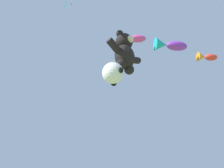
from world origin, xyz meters
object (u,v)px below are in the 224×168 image
at_px(teddy_bear_kite, 125,52).
at_px(fish_kite_violet, 169,45).
at_px(soccer_ball_kite, 113,73).
at_px(fish_kite_crimson, 206,57).
at_px(fish_kite_magenta, 131,39).

distance_m(teddy_bear_kite, fish_kite_violet, 5.10).
bearing_deg(soccer_ball_kite, fish_kite_crimson, -15.57).
bearing_deg(fish_kite_crimson, fish_kite_magenta, 143.15).
height_order(soccer_ball_kite, fish_kite_violet, fish_kite_violet).
relative_size(soccer_ball_kite, fish_kite_magenta, 0.61).
relative_size(teddy_bear_kite, soccer_ball_kite, 2.28).
height_order(fish_kite_violet, fish_kite_crimson, fish_kite_violet).
height_order(soccer_ball_kite, fish_kite_magenta, fish_kite_magenta).
bearing_deg(fish_kite_magenta, fish_kite_crimson, -36.85).
bearing_deg(fish_kite_magenta, teddy_bear_kite, -150.45).
height_order(teddy_bear_kite, soccer_ball_kite, teddy_bear_kite).
relative_size(fish_kite_magenta, fish_kite_crimson, 1.26).
distance_m(soccer_ball_kite, fish_kite_violet, 6.91).
bearing_deg(fish_kite_violet, fish_kite_magenta, 139.61).
bearing_deg(soccer_ball_kite, teddy_bear_kite, -0.19).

